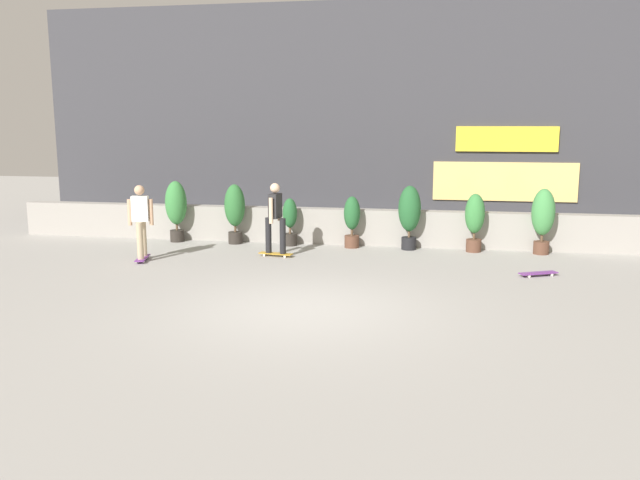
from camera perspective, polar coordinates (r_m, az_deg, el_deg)
ground_plane at (r=10.82m, az=-1.45°, el=-6.08°), size 48.00×48.00×0.00m
planter_wall at (r=16.51m, az=2.84°, el=1.18°), size 18.00×0.40×0.90m
building_backdrop at (r=20.28m, az=4.47°, el=10.76°), size 20.00×2.08×6.50m
potted_plant_0 at (r=17.21m, az=-12.50°, el=2.91°), size 0.55×0.55×1.58m
potted_plant_1 at (r=16.66m, az=-7.48°, el=2.69°), size 0.52×0.52×1.52m
potted_plant_2 at (r=16.32m, az=-2.65°, el=1.71°), size 0.36×0.36×1.19m
potted_plant_3 at (r=16.02m, az=2.82°, el=1.80°), size 0.40×0.40×1.27m
potted_plant_4 at (r=15.87m, az=7.85°, el=2.42°), size 0.54×0.54×1.56m
potted_plant_5 at (r=15.89m, az=13.41°, el=1.83°), size 0.46×0.46×1.40m
potted_plant_6 at (r=16.04m, az=18.97°, el=2.00°), size 0.53×0.53×1.54m
skater_by_wall_left at (r=14.94m, az=-15.44°, el=1.77°), size 0.55×0.82×1.70m
skater_far_left at (r=14.92m, az=-3.94°, el=2.10°), size 0.82×0.55×1.70m
skateboard_near_camera at (r=13.81m, az=18.59°, el=-2.77°), size 0.81×0.53×0.08m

